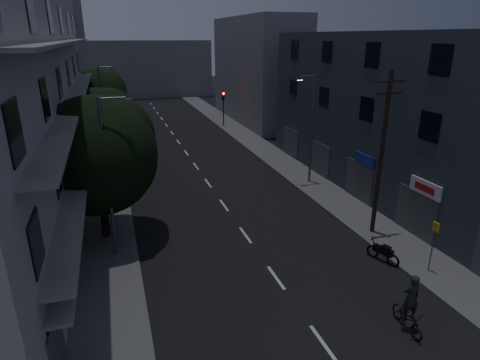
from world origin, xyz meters
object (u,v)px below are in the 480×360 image
utility_pole (382,152)px  bus_stop_sign (434,238)px  motorcycle (383,253)px  cyclist (409,311)px

utility_pole → bus_stop_sign: size_ratio=3.56×
utility_pole → bus_stop_sign: (0.09, -4.34, -2.98)m
motorcycle → bus_stop_sign: bearing=-69.9°
motorcycle → cyclist: cyclist is taller
utility_pole → motorcycle: utility_pole is taller
utility_pole → motorcycle: 5.34m
motorcycle → utility_pole: bearing=43.1°
utility_pole → cyclist: utility_pole is taller
bus_stop_sign → cyclist: (-3.62, -2.89, -1.09)m
utility_pole → bus_stop_sign: utility_pole is taller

